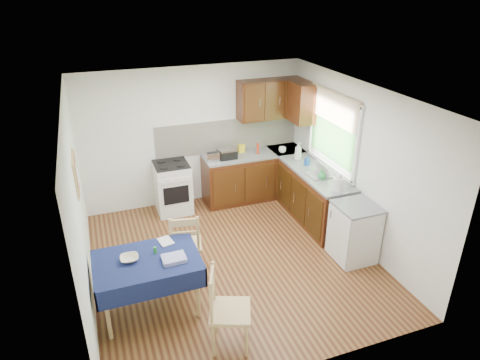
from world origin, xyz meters
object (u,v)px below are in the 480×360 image
object	(u,v)px
dish_rack	(322,174)
toaster	(212,157)
chair_far	(185,242)
sandwich_press	(227,153)
chair_near	(225,307)
kettle	(338,183)
dining_table	(147,267)

from	to	relation	value
dish_rack	toaster	bearing A→B (deg)	119.79
chair_far	sandwich_press	size ratio (longest dim) A/B	3.19
chair_near	kettle	xyz separation A→B (m)	(2.27, 1.44, 0.49)
dish_rack	kettle	world-z (taller)	kettle
toaster	sandwich_press	world-z (taller)	sandwich_press
dining_table	kettle	xyz separation A→B (m)	(2.98, 0.58, 0.37)
chair_far	sandwich_press	distance (m)	2.26
toaster	kettle	xyz separation A→B (m)	(1.45, -1.75, 0.05)
toaster	sandwich_press	xyz separation A→B (m)	(0.29, 0.06, 0.01)
toaster	kettle	world-z (taller)	kettle
dish_rack	kettle	bearing A→B (deg)	-118.40
chair_far	toaster	size ratio (longest dim) A/B	4.33
dining_table	chair_far	bearing A→B (deg)	65.59
chair_far	dish_rack	world-z (taller)	dish_rack
dining_table	chair_far	xyz separation A→B (m)	(0.59, 0.55, -0.13)
chair_near	dining_table	bearing A→B (deg)	59.87
toaster	dining_table	bearing A→B (deg)	-135.73
chair_near	dish_rack	size ratio (longest dim) A/B	2.24
dining_table	toaster	world-z (taller)	toaster
dining_table	sandwich_press	world-z (taller)	sandwich_press
dish_rack	kettle	size ratio (longest dim) A/B	1.58
dining_table	toaster	size ratio (longest dim) A/B	5.47
kettle	chair_far	bearing A→B (deg)	-179.39
dining_table	chair_far	size ratio (longest dim) A/B	1.26
dish_rack	chair_near	bearing A→B (deg)	-161.45
chair_far	chair_near	bearing A→B (deg)	106.10
chair_near	sandwich_press	xyz separation A→B (m)	(1.11, 3.25, 0.45)
toaster	dish_rack	distance (m)	1.91
dining_table	toaster	distance (m)	2.81
sandwich_press	kettle	size ratio (longest dim) A/B	1.09
dish_rack	chair_far	bearing A→B (deg)	171.56
chair_near	dish_rack	distance (m)	3.11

